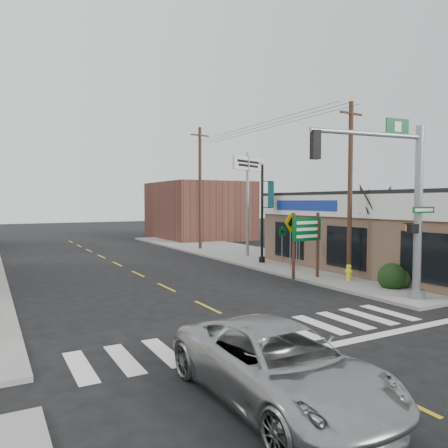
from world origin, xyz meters
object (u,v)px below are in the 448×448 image
guide_sign (306,236)px  utility_pole_far (200,187)px  utility_pole_near (350,189)px  suv (279,365)px  bare_tree (375,193)px  lamp_post (263,203)px  fire_hydrant (349,271)px  traffic_signal_pole (404,193)px  dance_center_sign (248,178)px

guide_sign → utility_pole_far: 14.28m
utility_pole_near → suv: bearing=-145.2°
bare_tree → utility_pole_far: utility_pole_far is taller
lamp_post → utility_pole_near: 6.75m
fire_hydrant → lamp_post: 7.41m
suv → guide_sign: bearing=47.8°
traffic_signal_pole → lamp_post: (1.06, 10.66, -0.43)m
guide_sign → dance_center_sign: bearing=72.2°
guide_sign → lamp_post: bearing=73.1°
fire_hydrant → dance_center_sign: size_ratio=0.11×
suv → lamp_post: 17.90m
lamp_post → dance_center_sign: bearing=73.0°
fire_hydrant → utility_pole_near: (0.03, 0.03, 3.72)m
fire_hydrant → dance_center_sign: bearing=86.2°
suv → guide_sign: (8.39, 9.45, 1.39)m
suv → utility_pole_far: utility_pole_far is taller
lamp_post → dance_center_sign: 3.55m
suv → dance_center_sign: 21.17m
traffic_signal_pole → utility_pole_far: bearing=94.1°
dance_center_sign → bare_tree: size_ratio=1.34×
suv → traffic_signal_pole: bearing=25.6°
suv → fire_hydrant: bearing=39.1°
suv → bare_tree: 13.98m
bare_tree → utility_pole_near: size_ratio=0.63×
bare_tree → utility_pole_near: (-1.29, 0.29, 0.16)m
fire_hydrant → dance_center_sign: 10.87m
dance_center_sign → utility_pole_far: utility_pole_far is taller
suv → fire_hydrant: suv is taller
traffic_signal_pole → utility_pole_near: size_ratio=0.81×
guide_sign → lamp_post: (1.18, 5.39, 1.50)m
bare_tree → suv: bearing=-144.7°
guide_sign → fire_hydrant: bearing=-49.3°
guide_sign → bare_tree: (2.69, -1.62, 2.00)m
utility_pole_far → guide_sign: bearing=-102.7°
traffic_signal_pole → fire_hydrant: (1.24, 3.91, -3.48)m
suv → utility_pole_near: utility_pole_near is taller
bare_tree → utility_pole_far: size_ratio=0.55×
dance_center_sign → utility_pole_near: bearing=-118.2°
suv → dance_center_sign: (10.39, 17.89, 4.51)m
fire_hydrant → bare_tree: size_ratio=0.15×
suv → bare_tree: bearing=34.7°
suv → utility_pole_far: size_ratio=0.56×
traffic_signal_pole → bare_tree: size_ratio=1.30×
traffic_signal_pole → utility_pole_far: utility_pole_far is taller
fire_hydrant → utility_pole_near: bearing=44.6°
lamp_post → utility_pole_near: bearing=-90.1°
bare_tree → utility_pole_far: bearing=95.5°
traffic_signal_pole → utility_pole_near: utility_pole_near is taller
suv → bare_tree: bare_tree is taller
fire_hydrant → utility_pole_near: utility_pole_near is taller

